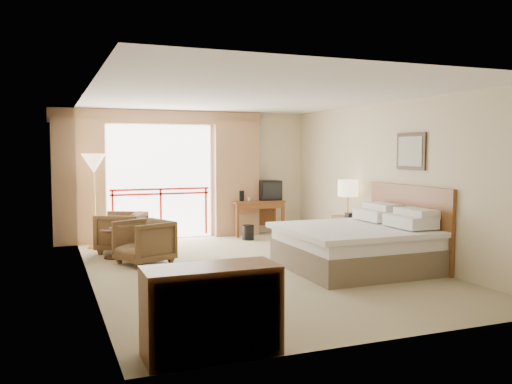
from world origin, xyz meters
name	(u,v)px	position (x,y,z in m)	size (l,w,h in m)	color
floor	(255,268)	(0.00, 0.00, 0.00)	(7.00, 7.00, 0.00)	#968A65
ceiling	(255,96)	(0.00, 0.00, 2.70)	(7.00, 7.00, 0.00)	white
wall_back	(197,174)	(0.00, 3.50, 1.35)	(5.00, 5.00, 0.00)	beige
wall_front	(387,204)	(0.00, -3.50, 1.35)	(5.00, 5.00, 0.00)	beige
wall_left	(88,187)	(-2.50, 0.00, 1.35)	(7.00, 7.00, 0.00)	beige
wall_right	(390,180)	(2.50, 0.00, 1.35)	(7.00, 7.00, 0.00)	beige
balcony_door	(160,182)	(-0.80, 3.48, 1.20)	(2.40, 2.40, 0.00)	white
balcony_railing	(161,200)	(-0.80, 3.46, 0.81)	(2.09, 0.03, 1.02)	#AF160F
curtain_left	(78,182)	(-2.45, 3.35, 1.25)	(1.00, 0.26, 2.50)	#986A46
curtain_right	(236,178)	(0.85, 3.35, 1.25)	(1.00, 0.26, 2.50)	#986A46
valance	(160,117)	(-0.80, 3.38, 2.55)	(4.40, 0.22, 0.28)	#986A46
hvac_vent	(253,129)	(1.30, 3.47, 2.35)	(0.50, 0.04, 0.50)	silver
bed	(358,245)	(1.50, -0.60, 0.38)	(2.13, 2.06, 0.97)	brown
headboard	(409,225)	(2.46, -0.60, 0.65)	(0.06, 2.10, 1.30)	#623114
framed_art	(411,151)	(2.47, -0.60, 1.85)	(0.04, 0.72, 0.60)	black
nightstand	(349,233)	(2.25, 0.92, 0.31)	(0.44, 0.52, 0.63)	#623114
table_lamp	(348,189)	(2.25, 0.97, 1.14)	(0.37, 0.37, 0.66)	tan
phone	(351,215)	(2.20, 0.77, 0.67)	(0.18, 0.14, 0.08)	black
desk	(256,208)	(1.28, 3.27, 0.59)	(1.16, 0.56, 0.76)	#623114
tv	(269,190)	(1.58, 3.22, 0.98)	(0.49, 0.39, 0.44)	black
coffee_maker	(242,196)	(0.93, 3.22, 0.87)	(0.11, 0.11, 0.23)	black
cup	(249,199)	(1.08, 3.17, 0.80)	(0.06, 0.06, 0.09)	white
wastebasket	(248,232)	(0.86, 2.62, 0.15)	(0.25, 0.25, 0.31)	black
armchair_far	(122,252)	(-1.78, 2.21, 0.00)	(0.79, 0.81, 0.74)	#4A341F
armchair_near	(144,264)	(-1.57, 1.00, 0.00)	(0.78, 0.80, 0.73)	#4A341F
side_table	(113,239)	(-1.99, 1.64, 0.34)	(0.46, 0.46, 0.50)	black
book	(113,229)	(-1.99, 1.64, 0.51)	(0.17, 0.23, 0.02)	white
floor_lamp	(94,167)	(-2.20, 2.78, 1.55)	(0.46, 0.46, 1.80)	tan
dresser	(212,311)	(-1.68, -3.23, 0.41)	(1.23, 0.52, 0.82)	#623114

